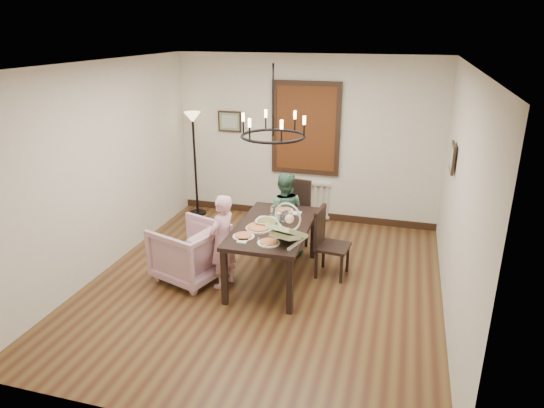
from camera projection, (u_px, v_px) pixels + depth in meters
The scene contains 17 objects.
room_shell at pixel (272, 175), 6.24m from camera, with size 4.51×5.00×2.81m.
dining_table at pixel (273, 232), 6.30m from camera, with size 0.95×1.66×0.77m.
chair_far at pixel (290, 216), 7.21m from camera, with size 0.47×0.47×1.08m, color black, non-canonical shape.
chair_right at pixel (333, 243), 6.47m from camera, with size 0.42×0.42×0.96m, color black, non-canonical shape.
armchair at pixel (190, 252), 6.43m from camera, with size 0.82×0.84×0.77m, color #E0ABC2.
elderly_woman at pixel (223, 249), 6.20m from camera, with size 0.38×0.25×1.03m, color #E6A2B0.
seated_man at pixel (284, 221), 7.11m from camera, with size 0.50×0.39×1.03m, color #416D54.
baby_bouncer at pixel (287, 229), 5.73m from camera, with size 0.38×0.51×0.33m, color beige, non-canonical shape.
salad_bowl at pixel (266, 222), 6.28m from camera, with size 0.34×0.34×0.08m, color white.
pizza_platter at pixel (259, 228), 6.16m from camera, with size 0.34×0.34×0.04m, color tan.
drinking_glass at pixel (284, 218), 6.34m from camera, with size 0.07×0.07×0.15m, color silver.
window_blinds at pixel (306, 129), 8.06m from camera, with size 1.00×0.03×1.40m, color #632D13.
radiator at pixel (304, 199), 8.51m from camera, with size 0.92×0.12×0.62m, color silver, non-canonical shape.
picture_back at pixel (230, 121), 8.40m from camera, with size 0.42×0.03×0.36m, color black.
picture_right at pixel (452, 158), 6.07m from camera, with size 0.42×0.03×0.36m, color black.
floor_lamp at pixel (195, 166), 8.51m from camera, with size 0.30×0.30×1.80m, color black, non-canonical shape.
chandelier at pixel (273, 136), 5.87m from camera, with size 0.80×0.80×0.04m, color black.
Camera 1 is at (1.63, -5.39, 3.19)m, focal length 32.00 mm.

